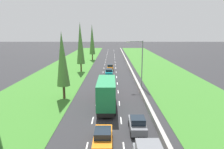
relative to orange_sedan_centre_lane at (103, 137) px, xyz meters
name	(u,v)px	position (x,y,z in m)	size (l,w,h in m)	color
ground_plane	(110,66)	(0.23, 44.53, -0.81)	(300.00, 300.00, 0.00)	#28282B
grass_verge_left	(69,66)	(-12.42, 44.53, -0.79)	(14.00, 140.00, 0.04)	#387528
grass_verge_right	(156,66)	(14.58, 44.53, -0.79)	(14.00, 140.00, 0.04)	#387528
median_barrier	(128,65)	(5.93, 44.53, -0.39)	(0.44, 120.00, 0.85)	#9E9B93
lane_markings	(110,66)	(0.23, 44.53, -0.81)	(3.64, 116.00, 0.01)	white
orange_sedan_centre_lane	(103,137)	(0.00, 0.00, 0.00)	(1.82, 4.50, 1.64)	orange
green_box_truck_centre_lane	(106,92)	(0.09, 10.06, 1.37)	(2.46, 9.40, 4.18)	black
grey_hatchback_right_lane	(137,124)	(3.62, 2.77, 0.02)	(1.74, 3.90, 1.72)	slate
maroon_hatchback_centre_lane	(109,86)	(0.40, 18.36, 0.02)	(1.74, 3.90, 1.72)	maroon
teal_sedan_centre_lane	(109,79)	(0.29, 23.81, 0.00)	(1.82, 4.50, 1.64)	teal
teal_sedan_centre_lane_sixth	(109,72)	(0.13, 31.48, 0.00)	(1.82, 4.50, 1.64)	teal
orange_hatchback_centre_lane	(110,67)	(0.37, 38.17, 0.02)	(1.74, 3.90, 1.72)	orange
poplar_tree_second	(62,59)	(-6.89, 13.78, 5.62)	(2.07, 2.07, 10.76)	#4C3823
poplar_tree_third	(80,43)	(-7.46, 36.13, 6.80)	(2.13, 2.13, 13.12)	#4C3823
poplar_tree_fourth	(92,39)	(-6.58, 59.11, 6.88)	(2.13, 2.13, 13.29)	#4C3823
street_light_mast	(140,60)	(6.31, 20.90, 4.42)	(3.20, 0.28, 9.00)	gray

